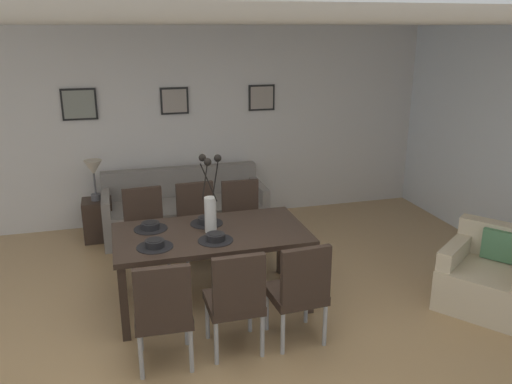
{
  "coord_description": "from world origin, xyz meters",
  "views": [
    {
      "loc": [
        -0.74,
        -3.7,
        2.58
      ],
      "look_at": [
        0.61,
        1.13,
        0.98
      ],
      "focal_mm": 36.51,
      "sensor_mm": 36.0,
      "label": 1
    }
  ],
  "objects_px": {
    "framed_picture_left": "(79,104)",
    "framed_picture_right": "(262,98)",
    "bowl_near_right": "(150,225)",
    "bowl_far_left": "(215,236)",
    "bowl_far_right": "(207,220)",
    "sofa": "(185,212)",
    "armchair": "(490,277)",
    "side_table": "(98,220)",
    "dining_chair_near_left": "(163,310)",
    "dining_table": "(211,239)",
    "dining_chair_far_right": "(198,220)",
    "centerpiece_vase": "(210,203)",
    "dining_chair_far_left": "(236,297)",
    "dining_chair_mid_left": "(300,288)",
    "dining_chair_mid_right": "(242,218)",
    "dining_chair_near_right": "(145,227)",
    "framed_picture_center": "(175,101)",
    "table_lamp": "(94,171)",
    "bowl_near_left": "(155,243)"
  },
  "relations": [
    {
      "from": "dining_chair_mid_left",
      "to": "centerpiece_vase",
      "type": "relative_size",
      "value": 1.25
    },
    {
      "from": "dining_chair_far_left",
      "to": "bowl_near_right",
      "type": "distance_m",
      "value": 1.26
    },
    {
      "from": "dining_chair_far_right",
      "to": "table_lamp",
      "type": "bearing_deg",
      "value": 137.1
    },
    {
      "from": "bowl_far_left",
      "to": "bowl_far_right",
      "type": "relative_size",
      "value": 1.0
    },
    {
      "from": "centerpiece_vase",
      "to": "dining_chair_near_left",
      "type": "bearing_deg",
      "value": -121.29
    },
    {
      "from": "centerpiece_vase",
      "to": "framed_picture_left",
      "type": "xyz_separation_m",
      "value": [
        -1.19,
        2.39,
        0.63
      ]
    },
    {
      "from": "bowl_near_right",
      "to": "table_lamp",
      "type": "relative_size",
      "value": 0.33
    },
    {
      "from": "framed_picture_right",
      "to": "bowl_near_left",
      "type": "bearing_deg",
      "value": -123.51
    },
    {
      "from": "dining_table",
      "to": "sofa",
      "type": "xyz_separation_m",
      "value": [
        0.01,
        1.91,
        -0.39
      ]
    },
    {
      "from": "sofa",
      "to": "armchair",
      "type": "distance_m",
      "value": 3.69
    },
    {
      "from": "dining_chair_mid_right",
      "to": "bowl_far_right",
      "type": "bearing_deg",
      "value": -128.51
    },
    {
      "from": "side_table",
      "to": "framed_picture_right",
      "type": "height_order",
      "value": "framed_picture_right"
    },
    {
      "from": "dining_chair_far_left",
      "to": "framed_picture_left",
      "type": "distance_m",
      "value": 3.66
    },
    {
      "from": "dining_table",
      "to": "dining_chair_mid_left",
      "type": "xyz_separation_m",
      "value": [
        0.57,
        -0.87,
        -0.15
      ]
    },
    {
      "from": "dining_chair_near_right",
      "to": "bowl_far_right",
      "type": "height_order",
      "value": "dining_chair_near_right"
    },
    {
      "from": "dining_chair_near_right",
      "to": "sofa",
      "type": "relative_size",
      "value": 0.45
    },
    {
      "from": "bowl_far_left",
      "to": "framed_picture_left",
      "type": "height_order",
      "value": "framed_picture_left"
    },
    {
      "from": "dining_table",
      "to": "dining_chair_far_right",
      "type": "bearing_deg",
      "value": 88.5
    },
    {
      "from": "dining_chair_far_right",
      "to": "sofa",
      "type": "height_order",
      "value": "dining_chair_far_right"
    },
    {
      "from": "dining_table",
      "to": "dining_chair_near_left",
      "type": "height_order",
      "value": "dining_chair_near_left"
    },
    {
      "from": "bowl_near_right",
      "to": "dining_chair_near_left",
      "type": "bearing_deg",
      "value": -90.58
    },
    {
      "from": "dining_table",
      "to": "side_table",
      "type": "xyz_separation_m",
      "value": [
        -1.08,
        1.95,
        -0.41
      ]
    },
    {
      "from": "dining_chair_far_left",
      "to": "framed_picture_center",
      "type": "xyz_separation_m",
      "value": [
        -0.03,
        3.26,
        1.14
      ]
    },
    {
      "from": "dining_table",
      "to": "dining_chair_near_left",
      "type": "xyz_separation_m",
      "value": [
        -0.55,
        -0.91,
        -0.15
      ]
    },
    {
      "from": "side_table",
      "to": "framed_picture_center",
      "type": "relative_size",
      "value": 1.42
    },
    {
      "from": "dining_chair_near_left",
      "to": "dining_table",
      "type": "bearing_deg",
      "value": 58.71
    },
    {
      "from": "side_table",
      "to": "bowl_near_right",
      "type": "bearing_deg",
      "value": -72.74
    },
    {
      "from": "framed_picture_right",
      "to": "bowl_far_left",
      "type": "bearing_deg",
      "value": -114.48
    },
    {
      "from": "dining_chair_far_left",
      "to": "centerpiece_vase",
      "type": "distance_m",
      "value": 1.01
    },
    {
      "from": "bowl_near_left",
      "to": "side_table",
      "type": "height_order",
      "value": "bowl_near_left"
    },
    {
      "from": "dining_table",
      "to": "sofa",
      "type": "relative_size",
      "value": 0.88
    },
    {
      "from": "dining_table",
      "to": "bowl_far_right",
      "type": "bearing_deg",
      "value": 90.0
    },
    {
      "from": "bowl_near_left",
      "to": "table_lamp",
      "type": "xyz_separation_m",
      "value": [
        -0.54,
        2.18,
        0.11
      ]
    },
    {
      "from": "dining_chair_far_left",
      "to": "framed_picture_center",
      "type": "distance_m",
      "value": 3.46
    },
    {
      "from": "framed_picture_left",
      "to": "framed_picture_right",
      "type": "distance_m",
      "value": 2.38
    },
    {
      "from": "dining_table",
      "to": "armchair",
      "type": "relative_size",
      "value": 1.61
    },
    {
      "from": "bowl_far_left",
      "to": "table_lamp",
      "type": "xyz_separation_m",
      "value": [
        -1.08,
        2.18,
        0.11
      ]
    },
    {
      "from": "dining_table",
      "to": "dining_chair_mid_left",
      "type": "height_order",
      "value": "dining_chair_mid_left"
    },
    {
      "from": "bowl_far_right",
      "to": "sofa",
      "type": "bearing_deg",
      "value": 89.76
    },
    {
      "from": "dining_chair_mid_right",
      "to": "bowl_far_right",
      "type": "relative_size",
      "value": 5.41
    },
    {
      "from": "dining_chair_far_left",
      "to": "bowl_far_left",
      "type": "distance_m",
      "value": 0.7
    },
    {
      "from": "framed_picture_right",
      "to": "centerpiece_vase",
      "type": "bearing_deg",
      "value": -116.45
    },
    {
      "from": "bowl_near_right",
      "to": "bowl_far_left",
      "type": "xyz_separation_m",
      "value": [
        0.54,
        -0.44,
        0.0
      ]
    },
    {
      "from": "centerpiece_vase",
      "to": "sofa",
      "type": "bearing_deg",
      "value": 89.82
    },
    {
      "from": "dining_chair_far_right",
      "to": "bowl_far_right",
      "type": "bearing_deg",
      "value": -91.97
    },
    {
      "from": "dining_chair_mid_left",
      "to": "dining_chair_far_left",
      "type": "bearing_deg",
      "value": 179.92
    },
    {
      "from": "bowl_near_right",
      "to": "sofa",
      "type": "height_order",
      "value": "bowl_near_right"
    },
    {
      "from": "dining_table",
      "to": "bowl_far_left",
      "type": "height_order",
      "value": "bowl_far_left"
    },
    {
      "from": "framed_picture_left",
      "to": "dining_chair_far_right",
      "type": "bearing_deg",
      "value": -50.29
    },
    {
      "from": "dining_chair_mid_left",
      "to": "framed_picture_left",
      "type": "bearing_deg",
      "value": 118.38
    }
  ]
}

